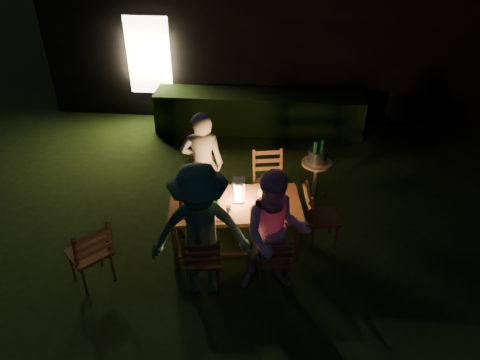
# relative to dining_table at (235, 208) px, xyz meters

# --- Properties ---
(garden_envelope) EXTENTS (40.00, 40.00, 3.20)m
(garden_envelope) POSITION_rel_dining_table_xyz_m (0.60, 6.00, 0.91)
(garden_envelope) COLOR black
(garden_envelope) RESTS_ON ground
(dining_table) EXTENTS (1.91, 1.15, 0.75)m
(dining_table) POSITION_rel_dining_table_xyz_m (0.00, 0.00, 0.00)
(dining_table) COLOR #55301C
(dining_table) RESTS_ON ground
(chair_near_left) EXTENTS (0.52, 0.55, 1.02)m
(chair_near_left) POSITION_rel_dining_table_xyz_m (-0.33, -0.83, -0.36)
(chair_near_left) COLOR #55301C
(chair_near_left) RESTS_ON ground
(chair_near_right) EXTENTS (0.46, 0.49, 0.95)m
(chair_near_right) POSITION_rel_dining_table_xyz_m (0.56, -0.69, -0.39)
(chair_near_right) COLOR #55301C
(chair_near_right) RESTS_ON ground
(chair_far_left) EXTENTS (0.48, 0.51, 0.99)m
(chair_far_left) POSITION_rel_dining_table_xyz_m (-0.56, 0.70, -0.37)
(chair_far_left) COLOR #55301C
(chair_far_left) RESTS_ON ground
(chair_far_right) EXTENTS (0.55, 0.57, 1.04)m
(chair_far_right) POSITION_rel_dining_table_xyz_m (0.43, 0.84, -0.36)
(chair_far_right) COLOR #55301C
(chair_far_right) RESTS_ON ground
(chair_end) EXTENTS (0.53, 0.51, 0.98)m
(chair_end) POSITION_rel_dining_table_xyz_m (1.22, 0.18, -0.38)
(chair_end) COLOR #55301C
(chair_end) RESTS_ON ground
(chair_spare) EXTENTS (0.70, 0.70, 1.08)m
(chair_spare) POSITION_rel_dining_table_xyz_m (-1.77, -0.89, -0.35)
(chair_spare) COLOR #55301C
(chair_spare) RESTS_ON ground
(person_house_side) EXTENTS (0.69, 0.50, 1.73)m
(person_house_side) POSITION_rel_dining_table_xyz_m (-0.57, 0.74, 0.19)
(person_house_side) COLOR beige
(person_house_side) RESTS_ON ground
(person_opp_right) EXTENTS (0.94, 0.78, 1.75)m
(person_opp_right) POSITION_rel_dining_table_xyz_m (0.57, -0.74, 0.20)
(person_opp_right) COLOR #E79FC8
(person_opp_right) RESTS_ON ground
(person_opp_left) EXTENTS (1.30, 0.87, 1.87)m
(person_opp_left) POSITION_rel_dining_table_xyz_m (-0.32, -0.88, 0.26)
(person_opp_left) COLOR #32644C
(person_opp_left) RESTS_ON ground
(lantern) EXTENTS (0.16, 0.16, 0.35)m
(lantern) POSITION_rel_dining_table_xyz_m (0.04, 0.06, 0.23)
(lantern) COLOR white
(lantern) RESTS_ON dining_table
(plate_far_left) EXTENTS (0.25, 0.25, 0.01)m
(plate_far_left) POSITION_rel_dining_table_xyz_m (-0.58, 0.14, 0.08)
(plate_far_left) COLOR white
(plate_far_left) RESTS_ON dining_table
(plate_near_left) EXTENTS (0.25, 0.25, 0.01)m
(plate_near_left) POSITION_rel_dining_table_xyz_m (-0.51, -0.30, 0.08)
(plate_near_left) COLOR white
(plate_near_left) RESTS_ON dining_table
(plate_far_right) EXTENTS (0.25, 0.25, 0.01)m
(plate_far_right) POSITION_rel_dining_table_xyz_m (0.41, 0.28, 0.08)
(plate_far_right) COLOR white
(plate_far_right) RESTS_ON dining_table
(plate_near_right) EXTENTS (0.25, 0.25, 0.01)m
(plate_near_right) POSITION_rel_dining_table_xyz_m (0.48, -0.15, 0.08)
(plate_near_right) COLOR white
(plate_near_right) RESTS_ON dining_table
(wineglass_a) EXTENTS (0.06, 0.06, 0.18)m
(wineglass_a) POSITION_rel_dining_table_xyz_m (-0.34, 0.23, 0.16)
(wineglass_a) COLOR #59070F
(wineglass_a) RESTS_ON dining_table
(wineglass_b) EXTENTS (0.06, 0.06, 0.18)m
(wineglass_b) POSITION_rel_dining_table_xyz_m (-0.69, -0.22, 0.16)
(wineglass_b) COLOR #59070F
(wineglass_b) RESTS_ON dining_table
(wineglass_c) EXTENTS (0.06, 0.06, 0.18)m
(wineglass_c) POSITION_rel_dining_table_xyz_m (0.34, -0.23, 0.16)
(wineglass_c) COLOR #59070F
(wineglass_c) RESTS_ON dining_table
(wineglass_d) EXTENTS (0.06, 0.06, 0.18)m
(wineglass_d) POSITION_rel_dining_table_xyz_m (0.59, 0.27, 0.16)
(wineglass_d) COLOR #59070F
(wineglass_d) RESTS_ON dining_table
(wineglass_e) EXTENTS (0.06, 0.06, 0.18)m
(wineglass_e) POSITION_rel_dining_table_xyz_m (-0.05, -0.31, 0.16)
(wineglass_e) COLOR silver
(wineglass_e) RESTS_ON dining_table
(bottle_table) EXTENTS (0.07, 0.07, 0.28)m
(bottle_table) POSITION_rel_dining_table_xyz_m (-0.25, -0.04, 0.21)
(bottle_table) COLOR #0F471E
(bottle_table) RESTS_ON dining_table
(napkin_left) EXTENTS (0.18, 0.14, 0.01)m
(napkin_left) POSITION_rel_dining_table_xyz_m (-0.10, -0.34, 0.08)
(napkin_left) COLOR red
(napkin_left) RESTS_ON dining_table
(napkin_right) EXTENTS (0.18, 0.14, 0.01)m
(napkin_right) POSITION_rel_dining_table_xyz_m (0.59, -0.22, 0.08)
(napkin_right) COLOR red
(napkin_right) RESTS_ON dining_table
(phone) EXTENTS (0.14, 0.07, 0.01)m
(phone) POSITION_rel_dining_table_xyz_m (-0.57, -0.39, 0.08)
(phone) COLOR black
(phone) RESTS_ON dining_table
(side_table) EXTENTS (0.48, 0.48, 0.65)m
(side_table) POSITION_rel_dining_table_xyz_m (1.18, 1.34, -0.10)
(side_table) COLOR brown
(side_table) RESTS_ON ground
(ice_bucket) EXTENTS (0.30, 0.30, 0.22)m
(ice_bucket) POSITION_rel_dining_table_xyz_m (1.18, 1.34, 0.09)
(ice_bucket) COLOR #A5A8AD
(ice_bucket) RESTS_ON side_table
(bottle_bucket_a) EXTENTS (0.07, 0.07, 0.32)m
(bottle_bucket_a) POSITION_rel_dining_table_xyz_m (1.13, 1.30, 0.14)
(bottle_bucket_a) COLOR #0F471E
(bottle_bucket_a) RESTS_ON side_table
(bottle_bucket_b) EXTENTS (0.07, 0.07, 0.32)m
(bottle_bucket_b) POSITION_rel_dining_table_xyz_m (1.23, 1.38, 0.14)
(bottle_bucket_b) COLOR #0F471E
(bottle_bucket_b) RESTS_ON side_table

